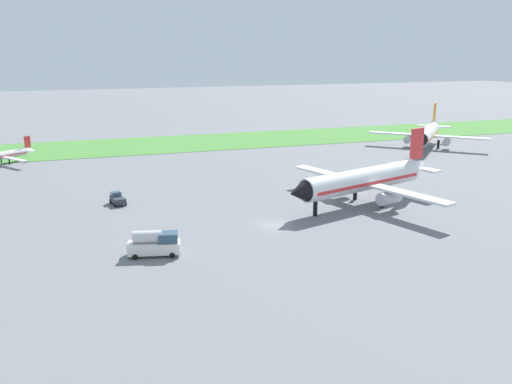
{
  "coord_description": "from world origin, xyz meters",
  "views": [
    {
      "loc": [
        -27.21,
        -72.27,
        25.21
      ],
      "look_at": [
        0.11,
        8.25,
        3.0
      ],
      "focal_mm": 38.52,
      "sensor_mm": 36.0,
      "label": 1
    }
  ],
  "objects_px": {
    "pushback_tug_near_gate": "(118,199)",
    "fuel_truck_midfield": "(155,243)",
    "airplane_parked_jet_far": "(428,134)",
    "airplane_taxiing_turboprop": "(2,155)",
    "airplane_midfield_jet": "(365,180)"
  },
  "relations": [
    {
      "from": "airplane_midfield_jet",
      "to": "fuel_truck_midfield",
      "type": "distance_m",
      "value": 38.8
    },
    {
      "from": "airplane_taxiing_turboprop",
      "to": "pushback_tug_near_gate",
      "type": "xyz_separation_m",
      "value": [
        21.54,
        -42.39,
        -1.12
      ]
    },
    {
      "from": "airplane_taxiing_turboprop",
      "to": "airplane_midfield_jet",
      "type": "distance_m",
      "value": 82.26
    },
    {
      "from": "airplane_midfield_jet",
      "to": "airplane_parked_jet_far",
      "type": "bearing_deg",
      "value": -153.12
    },
    {
      "from": "airplane_parked_jet_far",
      "to": "pushback_tug_near_gate",
      "type": "distance_m",
      "value": 86.47
    },
    {
      "from": "airplane_taxiing_turboprop",
      "to": "airplane_midfield_jet",
      "type": "bearing_deg",
      "value": 102.39
    },
    {
      "from": "airplane_midfield_jet",
      "to": "fuel_truck_midfield",
      "type": "bearing_deg",
      "value": 0.86
    },
    {
      "from": "pushback_tug_near_gate",
      "to": "fuel_truck_midfield",
      "type": "distance_m",
      "value": 25.76
    },
    {
      "from": "pushback_tug_near_gate",
      "to": "fuel_truck_midfield",
      "type": "bearing_deg",
      "value": 173.8
    },
    {
      "from": "pushback_tug_near_gate",
      "to": "fuel_truck_midfield",
      "type": "height_order",
      "value": "fuel_truck_midfield"
    },
    {
      "from": "airplane_taxiing_turboprop",
      "to": "airplane_midfield_jet",
      "type": "height_order",
      "value": "airplane_midfield_jet"
    },
    {
      "from": "airplane_midfield_jet",
      "to": "airplane_parked_jet_far",
      "type": "xyz_separation_m",
      "value": [
        42.46,
        42.03,
        -0.32
      ]
    },
    {
      "from": "pushback_tug_near_gate",
      "to": "fuel_truck_midfield",
      "type": "relative_size",
      "value": 0.57
    },
    {
      "from": "airplane_taxiing_turboprop",
      "to": "fuel_truck_midfield",
      "type": "xyz_separation_m",
      "value": [
        23.9,
        -68.03,
        -0.45
      ]
    },
    {
      "from": "fuel_truck_midfield",
      "to": "airplane_parked_jet_far",
      "type": "bearing_deg",
      "value": 46.76
    }
  ]
}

